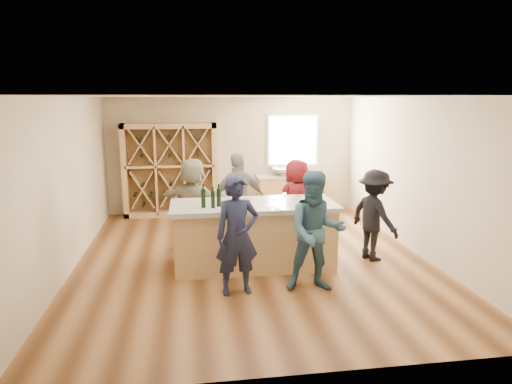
{
  "coord_description": "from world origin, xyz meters",
  "views": [
    {
      "loc": [
        -1.04,
        -7.58,
        2.78
      ],
      "look_at": [
        0.1,
        0.2,
        1.15
      ],
      "focal_mm": 32.0,
      "sensor_mm": 36.0,
      "label": 1
    }
  ],
  "objects": [
    {
      "name": "wall_front",
      "position": [
        0.0,
        -3.55,
        1.4
      ],
      "size": [
        6.0,
        0.1,
        2.8
      ],
      "primitive_type": "cube",
      "color": "#C4B18E",
      "rests_on": "ground"
    },
    {
      "name": "wine_glass_c",
      "position": [
        0.72,
        -0.81,
        1.17
      ],
      "size": [
        0.07,
        0.07,
        0.18
      ],
      "primitive_type": "cone",
      "rotation": [
        0.0,
        0.0,
        0.01
      ],
      "color": "white",
      "rests_on": "tasting_counter_top"
    },
    {
      "name": "wine_glass_a",
      "position": [
        -0.37,
        -0.79,
        1.17
      ],
      "size": [
        0.09,
        0.09,
        0.18
      ],
      "primitive_type": "cone",
      "rotation": [
        0.0,
        0.0,
        -0.39
      ],
      "color": "white",
      "rests_on": "tasting_counter_top"
    },
    {
      "name": "faucet",
      "position": [
        1.2,
        3.38,
        1.07
      ],
      "size": [
        0.02,
        0.02,
        0.3
      ],
      "primitive_type": "cylinder",
      "color": "silver",
      "rests_on": "back_counter_top"
    },
    {
      "name": "wine_bottle_b",
      "position": [
        -0.7,
        -0.59,
        1.21
      ],
      "size": [
        0.08,
        0.08,
        0.27
      ],
      "primitive_type": "cylinder",
      "rotation": [
        0.0,
        0.0,
        0.35
      ],
      "color": "black",
      "rests_on": "tasting_counter_top"
    },
    {
      "name": "person_far_right",
      "position": [
        0.97,
        0.75,
        0.82
      ],
      "size": [
        0.94,
        0.78,
        1.64
      ],
      "primitive_type": "imported",
      "rotation": [
        0.0,
        0.0,
        3.53
      ],
      "color": "#590F14",
      "rests_on": "floor"
    },
    {
      "name": "back_counter_top",
      "position": [
        1.4,
        3.2,
        0.89
      ],
      "size": [
        1.7,
        0.62,
        0.06
      ],
      "primitive_type": "cube",
      "color": "#AA9F8B",
      "rests_on": "back_counter_base"
    },
    {
      "name": "wine_bottle_c",
      "position": [
        -0.6,
        -0.49,
        1.22
      ],
      "size": [
        0.07,
        0.07,
        0.28
      ],
      "primitive_type": "cylinder",
      "rotation": [
        0.0,
        0.0,
        -0.04
      ],
      "color": "black",
      "rests_on": "tasting_counter_top"
    },
    {
      "name": "window_frame",
      "position": [
        1.5,
        3.47,
        1.75
      ],
      "size": [
        1.3,
        0.06,
        1.3
      ],
      "primitive_type": "cube",
      "color": "white",
      "rests_on": "wall_back"
    },
    {
      "name": "person_near_left",
      "position": [
        -0.4,
        -1.4,
        0.86
      ],
      "size": [
        0.68,
        0.54,
        1.72
      ],
      "primitive_type": "imported",
      "rotation": [
        0.0,
        0.0,
        0.14
      ],
      "color": "#191E38",
      "rests_on": "floor"
    },
    {
      "name": "wine_bottle_e",
      "position": [
        -0.31,
        -0.47,
        1.22
      ],
      "size": [
        0.08,
        0.08,
        0.28
      ],
      "primitive_type": "cylinder",
      "rotation": [
        0.0,
        0.0,
        0.12
      ],
      "color": "black",
      "rests_on": "tasting_counter_top"
    },
    {
      "name": "person_server",
      "position": [
        2.08,
        -0.34,
        0.79
      ],
      "size": [
        0.81,
        1.13,
        1.58
      ],
      "primitive_type": "imported",
      "rotation": [
        0.0,
        0.0,
        1.94
      ],
      "color": "black",
      "rests_on": "floor"
    },
    {
      "name": "tasting_menu_b",
      "position": [
        0.23,
        -0.8,
        1.08
      ],
      "size": [
        0.26,
        0.32,
        0.0
      ],
      "primitive_type": "cube",
      "rotation": [
        0.0,
        0.0,
        0.24
      ],
      "color": "white",
      "rests_on": "tasting_counter_top"
    },
    {
      "name": "wall_left",
      "position": [
        -3.05,
        0.0,
        1.4
      ],
      "size": [
        0.1,
        7.0,
        2.8
      ],
      "primitive_type": "cube",
      "color": "#C4B18E",
      "rests_on": "ground"
    },
    {
      "name": "tasting_counter_top",
      "position": [
        -0.02,
        -0.35,
        1.04
      ],
      "size": [
        2.72,
        1.12,
        0.08
      ],
      "primitive_type": "cube",
      "color": "#AA9F8B",
      "rests_on": "tasting_counter_base"
    },
    {
      "name": "person_far_left",
      "position": [
        -0.99,
        0.84,
        0.85
      ],
      "size": [
        1.63,
        1.32,
        1.69
      ],
      "primitive_type": "imported",
      "rotation": [
        0.0,
        0.0,
        2.57
      ],
      "color": "gray",
      "rests_on": "floor"
    },
    {
      "name": "person_near_right",
      "position": [
        0.73,
        -1.46,
        0.89
      ],
      "size": [
        0.91,
        0.56,
        1.77
      ],
      "primitive_type": "imported",
      "rotation": [
        0.0,
        0.0,
        -0.11
      ],
      "color": "#335972",
      "rests_on": "floor"
    },
    {
      "name": "wine_glass_e",
      "position": [
        0.9,
        -0.63,
        1.17
      ],
      "size": [
        0.08,
        0.08,
        0.19
      ],
      "primitive_type": "cone",
      "rotation": [
        0.0,
        0.0,
        -0.15
      ],
      "color": "white",
      "rests_on": "tasting_counter_top"
    },
    {
      "name": "sink",
      "position": [
        1.2,
        3.2,
        1.01
      ],
      "size": [
        0.54,
        0.54,
        0.19
      ],
      "primitive_type": "imported",
      "color": "silver",
      "rests_on": "back_counter_top"
    },
    {
      "name": "tasting_menu_a",
      "position": [
        -0.37,
        -0.71,
        1.08
      ],
      "size": [
        0.26,
        0.32,
        0.0
      ],
      "primitive_type": "cube",
      "rotation": [
        0.0,
        0.0,
        0.24
      ],
      "color": "white",
      "rests_on": "tasting_counter_top"
    },
    {
      "name": "tasting_counter_base",
      "position": [
        -0.02,
        -0.35,
        0.5
      ],
      "size": [
        2.6,
        1.0,
        1.0
      ],
      "primitive_type": "cube",
      "color": "tan",
      "rests_on": "floor"
    },
    {
      "name": "wine_glass_d",
      "position": [
        0.45,
        -0.55,
        1.17
      ],
      "size": [
        0.09,
        0.09,
        0.18
      ],
      "primitive_type": "cone",
      "rotation": [
        0.0,
        0.0,
        -0.31
      ],
      "color": "white",
      "rests_on": "tasting_counter_top"
    },
    {
      "name": "floor",
      "position": [
        0.0,
        0.0,
        -0.05
      ],
      "size": [
        6.0,
        7.0,
        0.1
      ],
      "primitive_type": "cube",
      "color": "brown",
      "rests_on": "ground"
    },
    {
      "name": "back_counter_base",
      "position": [
        1.4,
        3.2,
        0.43
      ],
      "size": [
        1.6,
        0.58,
        0.86
      ],
      "primitive_type": "cube",
      "color": "tan",
      "rests_on": "floor"
    },
    {
      "name": "tasting_menu_c",
      "position": [
        0.86,
        -0.68,
        1.08
      ],
      "size": [
        0.32,
        0.38,
        0.0
      ],
      "primitive_type": "cube",
      "rotation": [
        0.0,
        0.0,
        0.29
      ],
      "color": "white",
      "rests_on": "tasting_counter_top"
    },
    {
      "name": "wine_glass_b",
      "position": [
        0.23,
        -0.8,
        1.17
      ],
      "size": [
        0.07,
        0.07,
        0.18
      ],
      "primitive_type": "cone",
      "rotation": [
        0.0,
        0.0,
        -0.01
      ],
      "color": "white",
      "rests_on": "tasting_counter_top"
    },
    {
      "name": "wall_right",
      "position": [
        3.05,
        0.0,
        1.4
      ],
      "size": [
        0.1,
        7.0,
        2.8
      ],
      "primitive_type": "cube",
      "color": "#C4B18E",
      "rests_on": "ground"
    },
    {
      "name": "window_pane",
      "position": [
        1.5,
        3.44,
        1.75
      ],
      "size": [
        1.18,
        0.01,
        1.18
      ],
      "primitive_type": "cube",
      "color": "white",
      "rests_on": "wall_back"
    },
    {
      "name": "wall_back",
      "position": [
        0.0,
        3.55,
        1.4
      ],
      "size": [
        6.0,
        0.1,
        2.8
      ],
      "primitive_type": "cube",
      "color": "#C4B18E",
      "rests_on": "ground"
    },
    {
      "name": "person_far_mid",
      "position": [
        -0.15,
        0.7,
        0.9
      ],
      "size": [
        1.15,
        0.76,
        1.79
      ],
      "primitive_type": "imported",
      "rotation": [
        0.0,
        0.0,
        3.37
      ],
      "color": "slate",
      "rests_on": "floor"
    },
    {
      "name": "wine_bottle_d",
      "position": [
        -0.36,
        -0.62,
        1.23
      ],
      "size": [
        0.09,
        0.09,
        0.3
      ],
      "primitive_type": "cylinder",
      "rotation": [
        0.0,
        0.0,
        -0.28
      ],
      "color": "black",
      "rests_on": "tasting_counter_top"
    },
    {
      "name": "wine_rack",
      "position": [
        -1.5,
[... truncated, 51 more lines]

